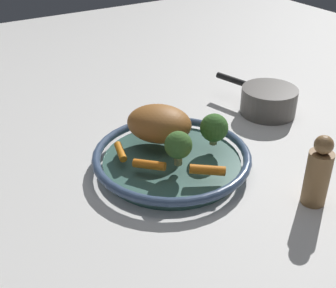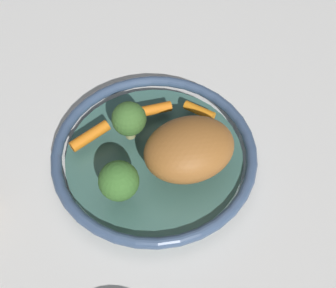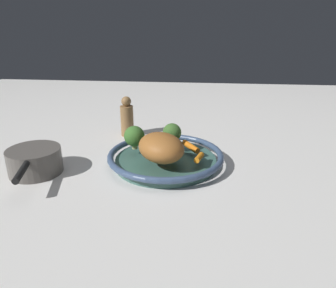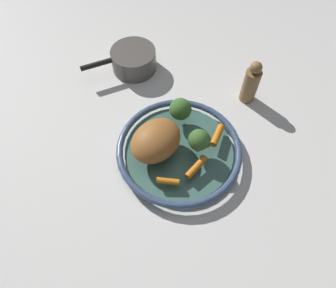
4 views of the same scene
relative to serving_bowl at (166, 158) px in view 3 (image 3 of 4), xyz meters
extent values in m
plane|color=silver|center=(0.00, 0.00, -0.02)|extent=(2.60, 2.60, 0.00)
cylinder|color=#3D665B|center=(0.00, 0.00, -0.01)|extent=(0.29, 0.29, 0.02)
torus|color=#3C5172|center=(0.00, 0.00, 0.01)|extent=(0.33, 0.33, 0.02)
ellipsoid|color=#9F612B|center=(-0.01, -0.06, 0.06)|extent=(0.17, 0.18, 0.08)
cylinder|color=orange|center=(0.07, 0.03, 0.03)|extent=(0.05, 0.06, 0.02)
cylinder|color=orange|center=(-0.01, 0.10, 0.03)|extent=(0.07, 0.05, 0.02)
cylinder|color=orange|center=(0.09, -0.04, 0.03)|extent=(0.03, 0.06, 0.02)
cylinder|color=tan|center=(-0.09, 0.02, 0.02)|extent=(0.02, 0.02, 0.01)
sphere|color=#3B6E2C|center=(-0.09, 0.02, 0.06)|extent=(0.06, 0.06, 0.06)
cylinder|color=tan|center=(0.01, 0.05, 0.03)|extent=(0.02, 0.02, 0.02)
sphere|color=#3F6B2D|center=(0.01, 0.05, 0.06)|extent=(0.05, 0.05, 0.05)
cylinder|color=olive|center=(-0.16, 0.24, 0.03)|extent=(0.05, 0.05, 0.11)
sphere|color=olive|center=(-0.16, 0.24, 0.10)|extent=(0.03, 0.03, 0.03)
cylinder|color=#56514C|center=(-0.35, -0.09, 0.01)|extent=(0.14, 0.14, 0.07)
cylinder|color=black|center=(-0.32, -0.20, 0.04)|extent=(0.04, 0.10, 0.02)
camera|label=1|loc=(0.42, 0.66, 0.50)|focal=47.86mm
camera|label=2|loc=(-0.42, -0.17, 0.67)|focal=53.94mm
camera|label=3|loc=(0.09, -0.84, 0.37)|focal=34.46mm
camera|label=4|loc=(0.40, -0.09, 0.69)|focal=32.63mm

